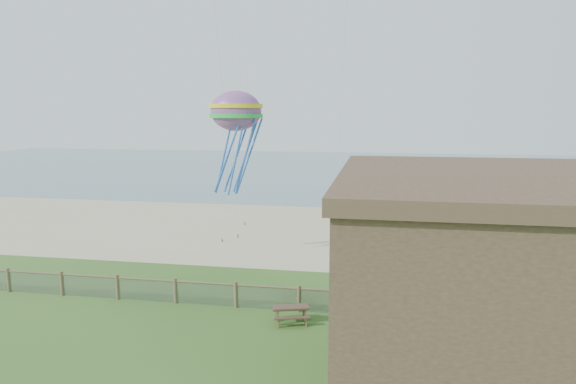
# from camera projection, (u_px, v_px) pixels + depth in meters

# --- Properties ---
(ground) EXTENTS (160.00, 160.00, 0.00)m
(ground) POSITION_uv_depth(u_px,v_px,m) (190.00, 370.00, 18.32)
(ground) COLOR #2E571E
(ground) RESTS_ON ground
(sand_beach) EXTENTS (72.00, 20.00, 0.02)m
(sand_beach) POSITION_uv_depth(u_px,v_px,m) (293.00, 231.00, 39.71)
(sand_beach) COLOR tan
(sand_beach) RESTS_ON ground
(ocean) EXTENTS (160.00, 68.00, 0.02)m
(ocean) POSITION_uv_depth(u_px,v_px,m) (338.00, 169.00, 82.50)
(ocean) COLOR slate
(ocean) RESTS_ON ground
(chainlink_fence) EXTENTS (36.20, 0.20, 1.25)m
(chainlink_fence) POSITION_uv_depth(u_px,v_px,m) (236.00, 296.00, 24.07)
(chainlink_fence) COLOR brown
(chainlink_fence) RESTS_ON ground
(motel_deck) EXTENTS (15.00, 2.00, 0.50)m
(motel_deck) POSITION_uv_depth(u_px,v_px,m) (537.00, 332.00, 20.89)
(motel_deck) COLOR brown
(motel_deck) RESTS_ON ground
(picnic_table) EXTENTS (1.82, 1.56, 0.65)m
(picnic_table) POSITION_uv_depth(u_px,v_px,m) (291.00, 316.00, 22.32)
(picnic_table) COLOR brown
(picnic_table) RESTS_ON ground
(octopus_kite) EXTENTS (3.72, 2.90, 6.95)m
(octopus_kite) POSITION_uv_depth(u_px,v_px,m) (236.00, 140.00, 31.86)
(octopus_kite) COLOR red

